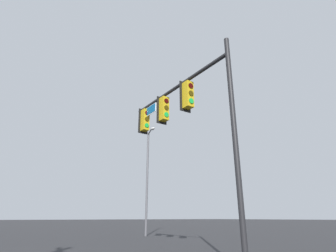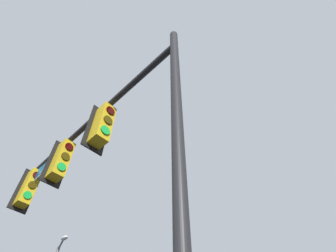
{
  "view_description": "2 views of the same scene",
  "coord_description": "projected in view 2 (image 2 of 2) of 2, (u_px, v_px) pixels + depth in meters",
  "views": [
    {
      "loc": [
        -10.24,
        0.48,
        1.4
      ],
      "look_at": [
        -1.98,
        -5.12,
        4.9
      ],
      "focal_mm": 28.0,
      "sensor_mm": 36.0,
      "label": 1
    },
    {
      "loc": [
        -6.62,
        -3.7,
        1.63
      ],
      "look_at": [
        -3.11,
        -7.34,
        7.3
      ],
      "focal_mm": 28.0,
      "sensor_mm": 36.0,
      "label": 2
    }
  ],
  "objects": [
    {
      "name": "signal_pole_near",
      "position": [
        79.0,
        155.0,
        5.82
      ],
      "size": [
        6.36,
        0.53,
        7.27
      ],
      "color": "black",
      "rests_on": "ground_plane"
    }
  ]
}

